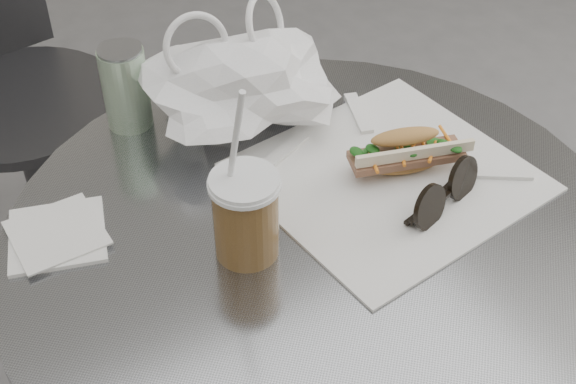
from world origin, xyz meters
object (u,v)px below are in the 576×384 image
sunglasses (444,195)px  chair_far (27,146)px  banh_mi (405,152)px  cafe_table (313,368)px  drink_can (125,87)px  iced_coffee (246,214)px

sunglasses → chair_far: bearing=92.7°
sunglasses → banh_mi: bearing=72.1°
chair_far → banh_mi: banh_mi is taller
cafe_table → drink_can: drink_can is taller
drink_can → chair_far: bearing=95.3°
iced_coffee → banh_mi: bearing=3.8°
banh_mi → drink_can: (-0.26, 0.29, 0.03)m
iced_coffee → drink_can: (-0.01, 0.30, 0.00)m
cafe_table → chair_far: size_ratio=1.00×
cafe_table → iced_coffee: iced_coffee is taller
chair_far → cafe_table: bearing=94.0°
cafe_table → sunglasses: sunglasses is taller
chair_far → iced_coffee: 0.98m
sunglasses → drink_can: size_ratio=1.08×
chair_far → sunglasses: size_ratio=5.93×
cafe_table → banh_mi: banh_mi is taller
iced_coffee → sunglasses: (0.24, -0.07, -0.04)m
banh_mi → sunglasses: size_ratio=1.50×
chair_far → sunglasses: 1.06m
chair_far → banh_mi: size_ratio=3.96×
chair_far → iced_coffee: (0.07, -0.86, 0.45)m
chair_far → iced_coffee: bearing=88.5°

